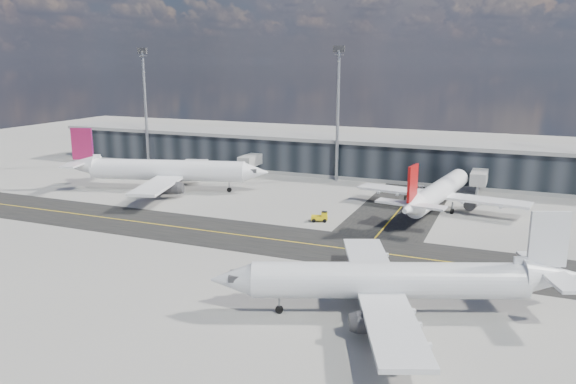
{
  "coord_description": "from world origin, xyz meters",
  "views": [
    {
      "loc": [
        36.48,
        -68.33,
        25.68
      ],
      "look_at": [
        2.63,
        13.57,
        5.0
      ],
      "focal_mm": 35.0,
      "sensor_mm": 36.0,
      "label": 1
    }
  ],
  "objects_px": {
    "airliner_af": "(165,170)",
    "airliner_redtail": "(438,192)",
    "baggage_tug": "(321,217)",
    "airliner_near": "(394,281)",
    "service_van": "(422,189)"
  },
  "relations": [
    {
      "from": "airliner_af",
      "to": "baggage_tug",
      "type": "bearing_deg",
      "value": 59.81
    },
    {
      "from": "airliner_redtail",
      "to": "airliner_near",
      "type": "xyz_separation_m",
      "value": [
        1.52,
        -43.77,
        0.2
      ]
    },
    {
      "from": "airliner_af",
      "to": "airliner_redtail",
      "type": "distance_m",
      "value": 53.81
    },
    {
      "from": "airliner_redtail",
      "to": "airliner_near",
      "type": "height_order",
      "value": "airliner_near"
    },
    {
      "from": "airliner_redtail",
      "to": "airliner_near",
      "type": "relative_size",
      "value": 0.98
    },
    {
      "from": "airliner_af",
      "to": "baggage_tug",
      "type": "height_order",
      "value": "airliner_af"
    },
    {
      "from": "service_van",
      "to": "airliner_af",
      "type": "bearing_deg",
      "value": 172.25
    },
    {
      "from": "airliner_redtail",
      "to": "airliner_near",
      "type": "bearing_deg",
      "value": -79.76
    },
    {
      "from": "airliner_near",
      "to": "baggage_tug",
      "type": "xyz_separation_m",
      "value": [
        -18.29,
        29.91,
        -2.84
      ]
    },
    {
      "from": "airliner_af",
      "to": "airliner_redtail",
      "type": "xyz_separation_m",
      "value": [
        53.63,
        4.24,
        -0.65
      ]
    },
    {
      "from": "airliner_af",
      "to": "baggage_tug",
      "type": "xyz_separation_m",
      "value": [
        36.87,
        -9.62,
        -3.29
      ]
    },
    {
      "from": "baggage_tug",
      "to": "service_van",
      "type": "height_order",
      "value": "baggage_tug"
    },
    {
      "from": "airliner_near",
      "to": "service_van",
      "type": "relative_size",
      "value": 7.77
    },
    {
      "from": "baggage_tug",
      "to": "service_van",
      "type": "distance_m",
      "value": 30.19
    },
    {
      "from": "airliner_af",
      "to": "airliner_redtail",
      "type": "height_order",
      "value": "airliner_af"
    }
  ]
}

